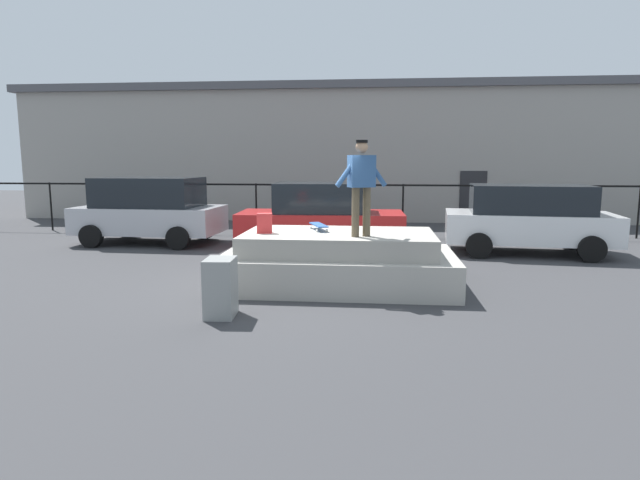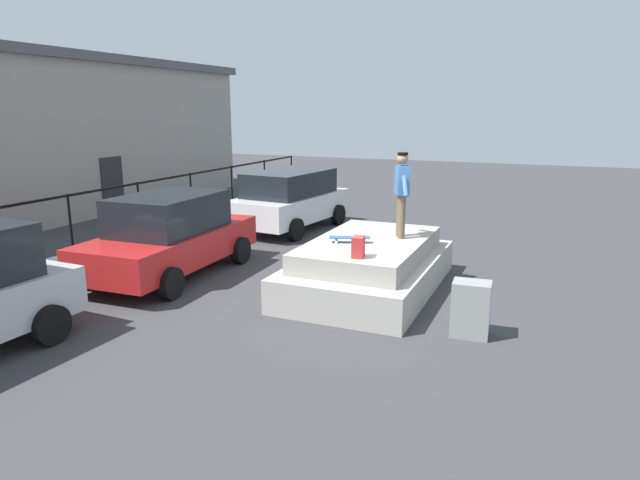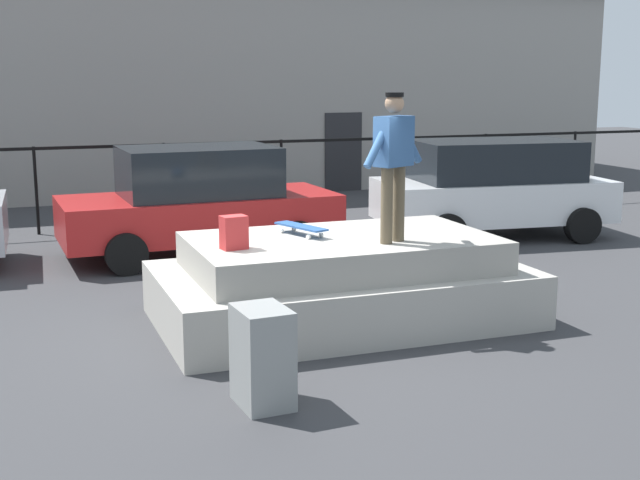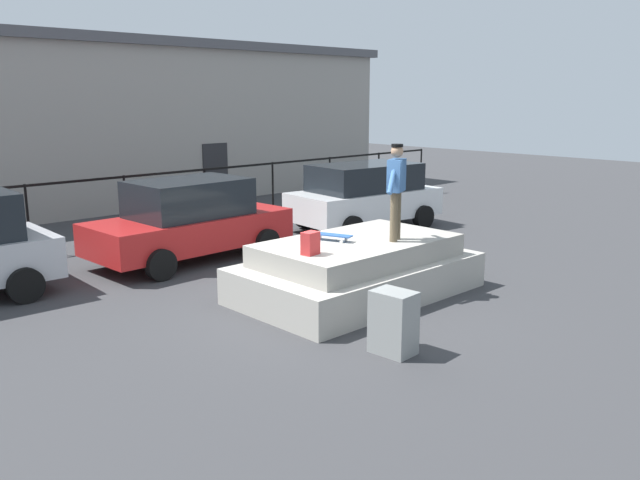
{
  "view_description": "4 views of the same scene",
  "coord_description": "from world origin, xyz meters",
  "px_view_note": "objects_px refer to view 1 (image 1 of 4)",
  "views": [
    {
      "loc": [
        1.52,
        -10.24,
        2.42
      ],
      "look_at": [
        0.35,
        1.08,
        0.72
      ],
      "focal_mm": 30.23,
      "sensor_mm": 36.0,
      "label": 1
    },
    {
      "loc": [
        -9.63,
        -3.42,
        3.61
      ],
      "look_at": [
        1.03,
        1.15,
        0.87
      ],
      "focal_mm": 31.32,
      "sensor_mm": 36.0,
      "label": 2
    },
    {
      "loc": [
        -2.93,
        -9.37,
        2.98
      ],
      "look_at": [
        0.86,
        0.78,
        0.85
      ],
      "focal_mm": 47.75,
      "sensor_mm": 36.0,
      "label": 3
    },
    {
      "loc": [
        -7.66,
        -7.94,
        3.6
      ],
      "look_at": [
        0.7,
        0.83,
        0.91
      ],
      "focal_mm": 36.72,
      "sensor_mm": 36.0,
      "label": 4
    }
  ],
  "objects_px": {
    "skateboarder": "(361,181)",
    "backpack": "(265,223)",
    "car_silver_hatchback_near": "(150,209)",
    "skateboard": "(319,225)",
    "utility_box": "(220,288)",
    "car_red_sedan_mid": "(321,216)",
    "car_white_hatchback_far": "(529,218)"
  },
  "relations": [
    {
      "from": "car_white_hatchback_far",
      "to": "utility_box",
      "type": "relative_size",
      "value": 4.75
    },
    {
      "from": "skateboarder",
      "to": "car_red_sedan_mid",
      "type": "relative_size",
      "value": 0.38
    },
    {
      "from": "skateboard",
      "to": "car_red_sedan_mid",
      "type": "bearing_deg",
      "value": 95.14
    },
    {
      "from": "car_red_sedan_mid",
      "to": "utility_box",
      "type": "distance_m",
      "value": 6.7
    },
    {
      "from": "car_silver_hatchback_near",
      "to": "car_white_hatchback_far",
      "type": "xyz_separation_m",
      "value": [
        10.47,
        -0.69,
        -0.06
      ]
    },
    {
      "from": "skateboard",
      "to": "car_silver_hatchback_near",
      "type": "height_order",
      "value": "car_silver_hatchback_near"
    },
    {
      "from": "skateboarder",
      "to": "car_silver_hatchback_near",
      "type": "distance_m",
      "value": 8.27
    },
    {
      "from": "skateboarder",
      "to": "skateboard",
      "type": "distance_m",
      "value": 1.48
    },
    {
      "from": "car_white_hatchback_far",
      "to": "utility_box",
      "type": "height_order",
      "value": "car_white_hatchback_far"
    },
    {
      "from": "skateboarder",
      "to": "skateboard",
      "type": "relative_size",
      "value": 2.09
    },
    {
      "from": "skateboard",
      "to": "utility_box",
      "type": "relative_size",
      "value": 0.9
    },
    {
      "from": "skateboarder",
      "to": "car_red_sedan_mid",
      "type": "height_order",
      "value": "skateboarder"
    },
    {
      "from": "skateboard",
      "to": "backpack",
      "type": "height_order",
      "value": "backpack"
    },
    {
      "from": "skateboard",
      "to": "car_red_sedan_mid",
      "type": "height_order",
      "value": "car_red_sedan_mid"
    },
    {
      "from": "backpack",
      "to": "car_red_sedan_mid",
      "type": "xyz_separation_m",
      "value": [
        0.61,
        4.59,
        -0.32
      ]
    },
    {
      "from": "backpack",
      "to": "car_silver_hatchback_near",
      "type": "distance_m",
      "value": 6.7
    },
    {
      "from": "car_white_hatchback_far",
      "to": "backpack",
      "type": "bearing_deg",
      "value": -144.35
    },
    {
      "from": "skateboard",
      "to": "car_red_sedan_mid",
      "type": "relative_size",
      "value": 0.18
    },
    {
      "from": "skateboard",
      "to": "car_silver_hatchback_near",
      "type": "bearing_deg",
      "value": 140.3
    },
    {
      "from": "skateboard",
      "to": "car_red_sedan_mid",
      "type": "xyz_separation_m",
      "value": [
        -0.37,
        4.07,
        -0.23
      ]
    },
    {
      "from": "utility_box",
      "to": "backpack",
      "type": "bearing_deg",
      "value": 78.17
    },
    {
      "from": "skateboarder",
      "to": "backpack",
      "type": "distance_m",
      "value": 2.03
    },
    {
      "from": "backpack",
      "to": "car_silver_hatchback_near",
      "type": "bearing_deg",
      "value": -56.62
    },
    {
      "from": "skateboard",
      "to": "car_silver_hatchback_near",
      "type": "distance_m",
      "value": 7.04
    },
    {
      "from": "skateboarder",
      "to": "skateboard",
      "type": "bearing_deg",
      "value": 137.33
    },
    {
      "from": "skateboarder",
      "to": "utility_box",
      "type": "height_order",
      "value": "skateboarder"
    },
    {
      "from": "car_white_hatchback_far",
      "to": "utility_box",
      "type": "xyz_separation_m",
      "value": [
        -6.32,
        -6.37,
        -0.48
      ]
    },
    {
      "from": "skateboard",
      "to": "car_white_hatchback_far",
      "type": "xyz_separation_m",
      "value": [
        5.06,
        3.81,
        -0.2
      ]
    },
    {
      "from": "skateboarder",
      "to": "backpack",
      "type": "relative_size",
      "value": 4.57
    },
    {
      "from": "car_red_sedan_mid",
      "to": "car_silver_hatchback_near",
      "type": "bearing_deg",
      "value": 175.14
    },
    {
      "from": "skateboard",
      "to": "car_silver_hatchback_near",
      "type": "xyz_separation_m",
      "value": [
        -5.41,
        4.5,
        -0.14
      ]
    },
    {
      "from": "backpack",
      "to": "car_red_sedan_mid",
      "type": "distance_m",
      "value": 4.64
    }
  ]
}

